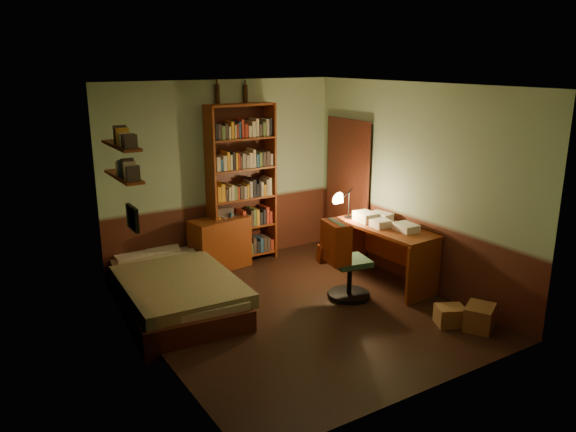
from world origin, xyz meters
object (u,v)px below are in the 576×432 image
desk_lamp (349,197)px  bookshelf (242,185)px  mini_stereo (224,211)px  office_chair (350,255)px  desk (385,254)px  cardboard_box_a (479,317)px  bed (173,278)px  dresser (220,243)px  cardboard_box_b (450,316)px

desk_lamp → bookshelf: bearing=153.9°
bookshelf → desk_lamp: bearing=-49.2°
mini_stereo → office_chair: office_chair is taller
mini_stereo → desk: bearing=-36.5°
mini_stereo → office_chair: size_ratio=0.21×
desk → cardboard_box_a: (-0.01, -1.58, -0.25)m
bed → desk: 2.76m
dresser → mini_stereo: bearing=33.0°
office_chair → bed: bearing=163.3°
mini_stereo → cardboard_box_b: bearing=-54.4°
office_chair → cardboard_box_a: (0.69, -1.43, -0.42)m
desk_lamp → cardboard_box_b: 2.14m
bookshelf → office_chair: 2.02m
mini_stereo → desk_lamp: 1.78m
bed → desk_lamp: desk_lamp is taller
mini_stereo → office_chair: (0.78, -1.90, -0.24)m
bookshelf → desk: bearing=-56.4°
bed → bookshelf: (1.41, 0.88, 0.81)m
office_chair → mini_stereo: bearing=122.5°
bookshelf → desk_lamp: 1.54m
dresser → desk_lamp: (1.45, -1.05, 0.70)m
cardboard_box_a → mini_stereo: bearing=113.8°
bookshelf → desk: size_ratio=1.58×
desk → cardboard_box_b: (-0.21, -1.35, -0.28)m
dresser → office_chair: bearing=-70.8°
office_chair → cardboard_box_a: 1.64m
dresser → cardboard_box_a: 3.60m
mini_stereo → bookshelf: bearing=4.7°
desk_lamp → cardboard_box_b: size_ratio=1.91×
office_chair → bookshelf: bearing=115.7°
mini_stereo → bookshelf: size_ratio=0.10×
desk → cardboard_box_b: size_ratio=4.73×
office_chair → cardboard_box_b: (0.49, -1.19, -0.44)m
bed → mini_stereo: mini_stereo is taller
cardboard_box_a → bed: bearing=137.3°
cardboard_box_a → desk: bearing=89.5°
cardboard_box_b → cardboard_box_a: bearing=-50.1°
bed → bookshelf: 1.85m
bookshelf → cardboard_box_a: bookshelf is taller
cardboard_box_b → mini_stereo: bearing=112.3°
bed → mini_stereo: (1.15, 0.92, 0.46)m
mini_stereo → office_chair: bearing=-54.5°
mini_stereo → office_chair: 2.07m
office_chair → cardboard_box_a: office_chair is taller
office_chair → cardboard_box_a: bearing=-53.9°
office_chair → desk: bearing=22.5°
office_chair → dresser: bearing=127.7°
bed → desk: desk is taller
cardboard_box_a → dresser: bearing=116.7°
cardboard_box_b → desk: bearing=81.1°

